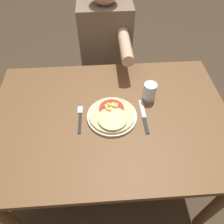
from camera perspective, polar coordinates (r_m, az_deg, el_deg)
ground_plane at (r=1.75m, az=-0.29°, el=-16.59°), size 8.00×8.00×0.00m
dining_table at (r=1.20m, az=-0.41°, el=-4.31°), size 1.23×0.84×0.74m
plate at (r=1.10m, az=0.00°, el=-1.11°), size 0.25×0.25×0.01m
pizza at (r=1.09m, az=0.01°, el=-0.70°), size 0.23×0.23×0.04m
fork at (r=1.11m, az=-8.36°, el=-1.40°), size 0.03×0.18×0.00m
knife at (r=1.12m, az=8.35°, el=-1.21°), size 0.02×0.22×0.00m
drinking_glass at (r=1.18m, az=9.78°, el=5.26°), size 0.07×0.07×0.10m
person_diner at (r=1.64m, az=-1.53°, el=15.93°), size 0.35×0.52×1.18m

